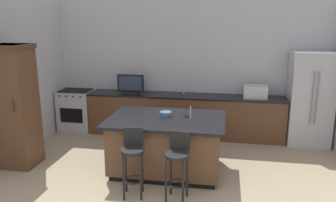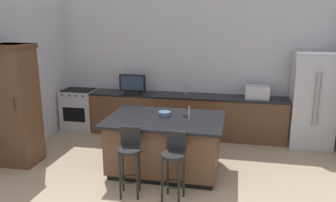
{
  "view_description": "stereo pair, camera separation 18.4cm",
  "coord_description": "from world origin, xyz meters",
  "views": [
    {
      "loc": [
        0.83,
        -3.01,
        2.5
      ],
      "look_at": [
        -0.2,
        2.84,
        1.05
      ],
      "focal_mm": 35.43,
      "sensor_mm": 36.0,
      "label": 1
    },
    {
      "loc": [
        1.01,
        -2.98,
        2.5
      ],
      "look_at": [
        -0.2,
        2.84,
        1.05
      ],
      "focal_mm": 35.43,
      "sensor_mm": 36.0,
      "label": 2
    }
  ],
  "objects": [
    {
      "name": "cabinet_tower",
      "position": [
        -2.7,
        1.93,
        1.1
      ],
      "size": [
        0.65,
        0.61,
        2.12
      ],
      "color": "brown",
      "rests_on": "ground_plane"
    },
    {
      "name": "bar_stool_right",
      "position": [
        0.21,
        1.27,
        0.59
      ],
      "size": [
        0.34,
        0.35,
        0.98
      ],
      "rotation": [
        0.0,
        0.0,
        -0.13
      ],
      "color": "black",
      "rests_on": "ground_plane"
    },
    {
      "name": "wall_left",
      "position": [
        -3.05,
        2.18,
        1.49
      ],
      "size": [
        0.12,
        4.75,
        2.99
      ],
      "primitive_type": "cube",
      "color": "#BCBCC1",
      "rests_on": "ground_plane"
    },
    {
      "name": "sink_faucet_island",
      "position": [
        0.29,
        2.14,
        1.04
      ],
      "size": [
        0.02,
        0.02,
        0.22
      ],
      "primitive_type": "cylinder",
      "color": "#B2B2B7",
      "rests_on": "kitchen_island"
    },
    {
      "name": "range_oven",
      "position": [
        -2.56,
        3.97,
        0.47
      ],
      "size": [
        0.76,
        0.63,
        0.94
      ],
      "color": "#B7BABF",
      "rests_on": "ground_plane"
    },
    {
      "name": "microwave",
      "position": [
        1.45,
        3.97,
        1.05
      ],
      "size": [
        0.48,
        0.36,
        0.27
      ],
      "primitive_type": "cube",
      "color": "#B7BABF",
      "rests_on": "counter_back"
    },
    {
      "name": "tv_monitor",
      "position": [
        -1.23,
        3.92,
        1.11
      ],
      "size": [
        0.59,
        0.16,
        0.42
      ],
      "color": "black",
      "rests_on": "counter_back"
    },
    {
      "name": "fruit_bowl",
      "position": [
        -0.14,
        2.28,
        0.97
      ],
      "size": [
        0.2,
        0.2,
        0.07
      ],
      "primitive_type": "cylinder",
      "color": "#3F668C",
      "rests_on": "kitchen_island"
    },
    {
      "name": "refrigerator",
      "position": [
        2.53,
        3.93,
        0.95
      ],
      "size": [
        0.83,
        0.74,
        1.91
      ],
      "color": "#B7BABF",
      "rests_on": "ground_plane"
    },
    {
      "name": "cell_phone",
      "position": [
        0.21,
        2.3,
        0.94
      ],
      "size": [
        0.14,
        0.16,
        0.01
      ],
      "primitive_type": "cube",
      "rotation": [
        0.0,
        0.0,
        0.53
      ],
      "color": "black",
      "rests_on": "kitchen_island"
    },
    {
      "name": "counter_back",
      "position": [
        -0.03,
        3.97,
        0.46
      ],
      "size": [
        4.28,
        0.62,
        0.92
      ],
      "color": "brown",
      "rests_on": "ground_plane"
    },
    {
      "name": "bar_stool_left",
      "position": [
        -0.43,
        1.26,
        0.61
      ],
      "size": [
        0.34,
        0.36,
        1.01
      ],
      "rotation": [
        0.0,
        0.0,
        0.17
      ],
      "color": "black",
      "rests_on": "ground_plane"
    },
    {
      "name": "kitchen_island",
      "position": [
        -0.1,
        2.14,
        0.48
      ],
      "size": [
        1.92,
        1.33,
        0.93
      ],
      "color": "black",
      "rests_on": "ground_plane"
    },
    {
      "name": "wall_back",
      "position": [
        0.0,
        4.35,
        1.49
      ],
      "size": [
        6.51,
        0.12,
        2.99
      ],
      "primitive_type": "cube",
      "color": "#BCBCC1",
      "rests_on": "ground_plane"
    },
    {
      "name": "sink_faucet_back",
      "position": [
        -0.06,
        4.07,
        1.04
      ],
      "size": [
        0.02,
        0.02,
        0.24
      ],
      "primitive_type": "cylinder",
      "color": "#B2B2B7",
      "rests_on": "counter_back"
    }
  ]
}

